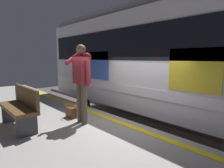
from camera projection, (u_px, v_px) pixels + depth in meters
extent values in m
plane|color=#4C4742|center=(129.00, 156.00, 4.77)|extent=(24.58, 24.58, 0.00)
cube|color=yellow|center=(120.00, 123.00, 4.44)|extent=(16.06, 0.16, 0.01)
cube|color=slate|center=(157.00, 139.00, 5.57)|extent=(21.30, 0.08, 0.16)
cube|color=slate|center=(181.00, 127.00, 6.52)|extent=(21.30, 0.08, 0.16)
cube|color=silver|center=(164.00, 61.00, 5.97)|extent=(9.30, 2.84, 2.84)
cube|color=gray|center=(166.00, 11.00, 5.76)|extent=(9.11, 2.62, 0.24)
cube|color=black|center=(135.00, 43.00, 4.95)|extent=(8.83, 0.03, 0.90)
cube|color=silver|center=(134.00, 91.00, 5.13)|extent=(8.83, 0.03, 0.24)
cube|color=gold|center=(194.00, 70.00, 3.84)|extent=(1.12, 0.02, 0.91)
cube|color=#3359B2|center=(97.00, 66.00, 6.24)|extent=(1.12, 0.02, 0.91)
cylinder|color=black|center=(83.00, 104.00, 7.70)|extent=(0.84, 0.12, 0.84)
cylinder|color=black|center=(122.00, 97.00, 9.20)|extent=(0.84, 0.12, 0.84)
cylinder|color=brown|center=(84.00, 104.00, 4.31)|extent=(0.14, 0.14, 0.94)
cylinder|color=brown|center=(80.00, 103.00, 4.44)|extent=(0.14, 0.14, 0.94)
cube|color=maroon|center=(81.00, 70.00, 4.26)|extent=(0.40, 0.24, 0.63)
sphere|color=maroon|center=(87.00, 57.00, 4.33)|extent=(0.20, 0.20, 0.20)
sphere|color=#997051|center=(81.00, 49.00, 4.20)|extent=(0.22, 0.22, 0.22)
cylinder|color=maroon|center=(88.00, 73.00, 4.09)|extent=(0.09, 0.09, 0.57)
cylinder|color=maroon|center=(73.00, 58.00, 4.34)|extent=(0.09, 0.42, 0.33)
cube|color=black|center=(69.00, 51.00, 4.26)|extent=(0.07, 0.02, 0.15)
cube|color=#59331E|center=(71.00, 112.00, 4.82)|extent=(0.32, 0.15, 0.26)
torus|color=#59331E|center=(71.00, 105.00, 4.79)|extent=(0.29, 0.29, 0.02)
cube|color=brown|center=(18.00, 108.00, 4.04)|extent=(1.43, 0.44, 0.08)
cube|color=brown|center=(26.00, 96.00, 4.13)|extent=(1.43, 0.06, 0.40)
cube|color=#333338|center=(27.00, 125.00, 3.65)|extent=(0.06, 0.40, 0.45)
cube|color=#333338|center=(11.00, 113.00, 4.49)|extent=(0.06, 0.40, 0.45)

